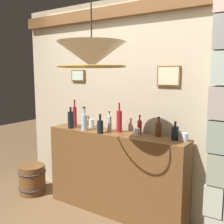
{
  "coord_description": "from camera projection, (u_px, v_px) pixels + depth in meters",
  "views": [
    {
      "loc": [
        1.61,
        -1.67,
        1.68
      ],
      "look_at": [
        0.0,
        0.8,
        1.24
      ],
      "focal_mm": 41.89,
      "sensor_mm": 36.0,
      "label": 1
    }
  ],
  "objects": [
    {
      "name": "liquor_bottle_whiskey",
      "position": [
        119.0,
        121.0,
        3.07
      ],
      "size": [
        0.07,
        0.07,
        0.35
      ],
      "color": "#A51E26",
      "rests_on": "bar_shelf_unit"
    },
    {
      "name": "panelled_rear_partition",
      "position": [
        125.0,
        100.0,
        3.21
      ],
      "size": [
        3.18,
        0.15,
        2.56
      ],
      "color": "#BCAD8E",
      "rests_on": "ground"
    },
    {
      "name": "liquor_bottle_bourbon",
      "position": [
        175.0,
        133.0,
        2.7
      ],
      "size": [
        0.07,
        0.07,
        0.2
      ],
      "color": "black",
      "rests_on": "bar_shelf_unit"
    },
    {
      "name": "liquor_bottle_mezcal",
      "position": [
        140.0,
        126.0,
        3.0
      ],
      "size": [
        0.05,
        0.05,
        0.21
      ],
      "color": "#A41E20",
      "rests_on": "bar_shelf_unit"
    },
    {
      "name": "liquor_bottle_rum",
      "position": [
        84.0,
        121.0,
        3.17
      ],
      "size": [
        0.08,
        0.08,
        0.29
      ],
      "color": "#ACC6D2",
      "rests_on": "bar_shelf_unit"
    },
    {
      "name": "glass_tumbler_shot",
      "position": [
        137.0,
        132.0,
        2.89
      ],
      "size": [
        0.06,
        0.06,
        0.09
      ],
      "color": "silver",
      "rests_on": "bar_shelf_unit"
    },
    {
      "name": "wooden_barrel",
      "position": [
        32.0,
        179.0,
        3.69
      ],
      "size": [
        0.39,
        0.39,
        0.4
      ],
      "color": "brown",
      "rests_on": "ground"
    },
    {
      "name": "liquor_bottle_tequila",
      "position": [
        100.0,
        126.0,
        3.01
      ],
      "size": [
        0.07,
        0.07,
        0.23
      ],
      "color": "black",
      "rests_on": "bar_shelf_unit"
    },
    {
      "name": "liquor_bottle_vermouth",
      "position": [
        159.0,
        129.0,
        2.86
      ],
      "size": [
        0.07,
        0.07,
        0.22
      ],
      "color": "#5D3215",
      "rests_on": "bar_shelf_unit"
    },
    {
      "name": "liquor_bottle_sherry",
      "position": [
        75.0,
        116.0,
        3.4
      ],
      "size": [
        0.05,
        0.05,
        0.35
      ],
      "color": "#A31D26",
      "rests_on": "bar_shelf_unit"
    },
    {
      "name": "glass_tumbler_highball",
      "position": [
        91.0,
        123.0,
        3.37
      ],
      "size": [
        0.07,
        0.07,
        0.1
      ],
      "color": "silver",
      "rests_on": "bar_shelf_unit"
    },
    {
      "name": "bar_shelf_unit",
      "position": [
        114.0,
        173.0,
        3.13
      ],
      "size": [
        1.76,
        0.33,
        0.99
      ],
      "primitive_type": "cube",
      "color": "brown",
      "rests_on": "ground"
    },
    {
      "name": "liquor_bottle_port",
      "position": [
        71.0,
        120.0,
        3.29
      ],
      "size": [
        0.08,
        0.08,
        0.27
      ],
      "color": "black",
      "rests_on": "bar_shelf_unit"
    },
    {
      "name": "pendant_lamp",
      "position": [
        92.0,
        55.0,
        2.3
      ],
      "size": [
        0.61,
        0.61,
        0.59
      ],
      "color": "#EFE5C6"
    },
    {
      "name": "glass_tumbler_rocks",
      "position": [
        185.0,
        137.0,
        2.66
      ],
      "size": [
        0.07,
        0.07,
        0.09
      ],
      "color": "silver",
      "rests_on": "bar_shelf_unit"
    },
    {
      "name": "liquor_bottle_vodka",
      "position": [
        109.0,
        124.0,
        3.09
      ],
      "size": [
        0.06,
        0.06,
        0.24
      ],
      "color": "#B9BFC2",
      "rests_on": "bar_shelf_unit"
    }
  ]
}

